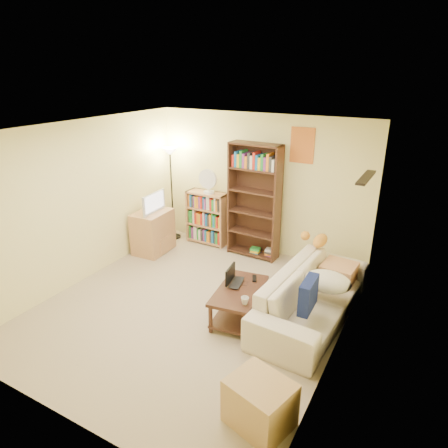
# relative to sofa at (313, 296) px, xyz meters

# --- Properties ---
(room) EXTENTS (4.50, 4.54, 2.52)m
(room) POSITION_rel_sofa_xyz_m (-1.55, -0.56, 1.29)
(room) COLOR tan
(room) RESTS_ON ground
(sofa) EXTENTS (2.42, 1.21, 0.67)m
(sofa) POSITION_rel_sofa_xyz_m (0.00, 0.00, 0.00)
(sofa) COLOR beige
(sofa) RESTS_ON ground
(navy_pillow) EXTENTS (0.15, 0.45, 0.40)m
(navy_pillow) POSITION_rel_sofa_xyz_m (0.08, -0.50, 0.31)
(navy_pillow) COLOR #121C50
(navy_pillow) RESTS_ON sofa
(cream_blanket) EXTENTS (0.62, 0.44, 0.27)m
(cream_blanket) POSITION_rel_sofa_xyz_m (0.17, 0.04, 0.24)
(cream_blanket) COLOR beige
(cream_blanket) RESTS_ON sofa
(tabby_cat) EXTENTS (0.53, 0.22, 0.18)m
(tabby_cat) POSITION_rel_sofa_xyz_m (-0.24, 0.90, 0.43)
(tabby_cat) COLOR orange
(tabby_cat) RESTS_ON sofa
(coffee_table) EXTENTS (0.69, 1.07, 0.44)m
(coffee_table) POSITION_rel_sofa_xyz_m (-0.86, -0.49, -0.05)
(coffee_table) COLOR #47251B
(coffee_table) RESTS_ON ground
(laptop) EXTENTS (0.43, 0.36, 0.03)m
(laptop) POSITION_rel_sofa_xyz_m (-0.91, -0.37, 0.12)
(laptop) COLOR black
(laptop) RESTS_ON coffee_table
(laptop_screen) EXTENTS (0.06, 0.33, 0.22)m
(laptop_screen) POSITION_rel_sofa_xyz_m (-1.05, -0.39, 0.24)
(laptop_screen) COLOR white
(laptop_screen) RESTS_ON laptop
(mug) EXTENTS (0.17, 0.17, 0.09)m
(mug) POSITION_rel_sofa_xyz_m (-0.64, -0.78, 0.16)
(mug) COLOR silver
(mug) RESTS_ON coffee_table
(tv_remote) EXTENTS (0.13, 0.18, 0.02)m
(tv_remote) POSITION_rel_sofa_xyz_m (-0.80, -0.14, 0.12)
(tv_remote) COLOR black
(tv_remote) RESTS_ON coffee_table
(tv_stand) EXTENTS (0.55, 0.74, 0.77)m
(tv_stand) POSITION_rel_sofa_xyz_m (-3.22, 0.66, 0.05)
(tv_stand) COLOR tan
(tv_stand) RESTS_ON ground
(television) EXTENTS (0.64, 0.14, 0.36)m
(television) POSITION_rel_sofa_xyz_m (-3.22, 0.66, 0.62)
(television) COLOR black
(television) RESTS_ON tv_stand
(tall_bookshelf) EXTENTS (0.93, 0.34, 2.04)m
(tall_bookshelf) POSITION_rel_sofa_xyz_m (-1.54, 1.40, 0.74)
(tall_bookshelf) COLOR #492B1C
(tall_bookshelf) RESTS_ON ground
(short_bookshelf) EXTENTS (0.80, 0.33, 1.02)m
(short_bookshelf) POSITION_rel_sofa_xyz_m (-2.55, 1.49, 0.17)
(short_bookshelf) COLOR tan
(short_bookshelf) RESTS_ON ground
(desk_fan) EXTENTS (0.36, 0.20, 0.46)m
(desk_fan) POSITION_rel_sofa_xyz_m (-2.49, 1.44, 0.92)
(desk_fan) COLOR white
(desk_fan) RESTS_ON short_bookshelf
(floor_lamp) EXTENTS (0.31, 0.31, 1.82)m
(floor_lamp) POSITION_rel_sofa_xyz_m (-3.27, 1.37, 1.11)
(floor_lamp) COLOR black
(floor_lamp) RESTS_ON ground
(side_table) EXTENTS (0.50, 0.50, 0.53)m
(side_table) POSITION_rel_sofa_xyz_m (0.17, 0.70, -0.07)
(side_table) COLOR tan
(side_table) RESTS_ON ground
(end_cabinet) EXTENTS (0.69, 0.62, 0.48)m
(end_cabinet) POSITION_rel_sofa_xyz_m (0.10, -1.95, -0.10)
(end_cabinet) COLOR tan
(end_cabinet) RESTS_ON ground
(book_stacks) EXTENTS (0.47, 0.16, 0.19)m
(book_stacks) POSITION_rel_sofa_xyz_m (-1.32, 1.38, -0.25)
(book_stacks) COLOR red
(book_stacks) RESTS_ON ground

